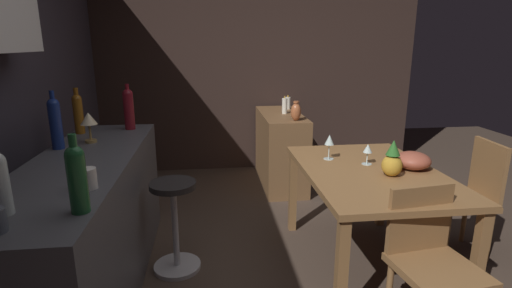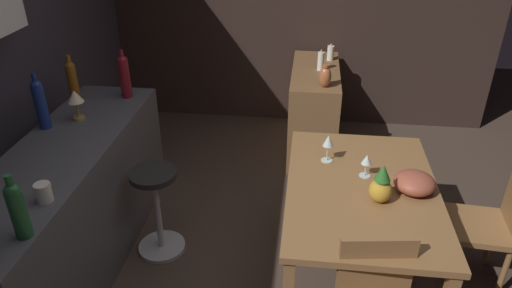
# 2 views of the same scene
# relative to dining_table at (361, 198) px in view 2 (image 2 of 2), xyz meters

# --- Properties ---
(ground_plane) EXTENTS (9.00, 9.00, 0.00)m
(ground_plane) POSITION_rel_dining_table_xyz_m (-0.10, 0.38, -0.66)
(ground_plane) COLOR #47382D
(wall_side_right) EXTENTS (0.10, 4.40, 2.60)m
(wall_side_right) POSITION_rel_dining_table_xyz_m (2.45, 0.68, 0.64)
(wall_side_right) COLOR #33231E
(wall_side_right) RESTS_ON ground_plane
(dining_table) EXTENTS (1.34, 0.90, 0.74)m
(dining_table) POSITION_rel_dining_table_xyz_m (0.00, 0.00, 0.00)
(dining_table) COLOR olive
(dining_table) RESTS_ON ground_plane
(kitchen_counter) EXTENTS (2.10, 0.60, 0.90)m
(kitchen_counter) POSITION_rel_dining_table_xyz_m (-0.08, 1.87, -0.21)
(kitchen_counter) COLOR #4C4C51
(kitchen_counter) RESTS_ON ground_plane
(sideboard_cabinet) EXTENTS (1.10, 0.44, 0.82)m
(sideboard_cabinet) POSITION_rel_dining_table_xyz_m (1.78, 0.30, -0.25)
(sideboard_cabinet) COLOR brown
(sideboard_cabinet) RESTS_ON ground_plane
(chair_by_doorway) EXTENTS (0.43, 0.43, 0.89)m
(chair_by_doorway) POSITION_rel_dining_table_xyz_m (0.09, -0.84, -0.17)
(chair_by_doorway) COLOR olive
(chair_by_doorway) RESTS_ON ground_plane
(bar_stool) EXTENTS (0.34, 0.34, 0.66)m
(bar_stool) POSITION_rel_dining_table_xyz_m (0.13, 1.35, -0.30)
(bar_stool) COLOR #262323
(bar_stool) RESTS_ON ground_plane
(wine_glass_left) EXTENTS (0.07, 0.07, 0.15)m
(wine_glass_left) POSITION_rel_dining_table_xyz_m (0.13, -0.02, 0.19)
(wine_glass_left) COLOR silver
(wine_glass_left) RESTS_ON dining_table
(wine_glass_right) EXTENTS (0.08, 0.08, 0.19)m
(wine_glass_right) POSITION_rel_dining_table_xyz_m (0.28, 0.21, 0.22)
(wine_glass_right) COLOR silver
(wine_glass_right) RESTS_ON dining_table
(pineapple_centerpiece) EXTENTS (0.13, 0.13, 0.24)m
(pineapple_centerpiece) POSITION_rel_dining_table_xyz_m (-0.13, -0.08, 0.19)
(pineapple_centerpiece) COLOR gold
(pineapple_centerpiece) RESTS_ON dining_table
(fruit_bowl) EXTENTS (0.24, 0.24, 0.12)m
(fruit_bowl) POSITION_rel_dining_table_xyz_m (-0.01, -0.29, 0.14)
(fruit_bowl) COLOR #9E4C38
(fruit_bowl) RESTS_ON dining_table
(wine_bottle_green) EXTENTS (0.08, 0.08, 0.33)m
(wine_bottle_green) POSITION_rel_dining_table_xyz_m (-0.83, 1.63, 0.40)
(wine_bottle_green) COLOR #1E592D
(wine_bottle_green) RESTS_ON kitchen_counter
(wine_bottle_cobalt) EXTENTS (0.08, 0.08, 0.39)m
(wine_bottle_cobalt) POSITION_rel_dining_table_xyz_m (0.22, 2.10, 0.43)
(wine_bottle_cobalt) COLOR navy
(wine_bottle_cobalt) RESTS_ON kitchen_counter
(wine_bottle_ruby) EXTENTS (0.08, 0.08, 0.37)m
(wine_bottle_ruby) POSITION_rel_dining_table_xyz_m (0.79, 1.74, 0.42)
(wine_bottle_ruby) COLOR maroon
(wine_bottle_ruby) RESTS_ON kitchen_counter
(wine_bottle_amber) EXTENTS (0.07, 0.07, 0.36)m
(wine_bottle_amber) POSITION_rel_dining_table_xyz_m (0.68, 2.10, 0.41)
(wine_bottle_amber) COLOR #8C5114
(wine_bottle_amber) RESTS_ON kitchen_counter
(cup_white) EXTENTS (0.12, 0.08, 0.10)m
(cup_white) POSITION_rel_dining_table_xyz_m (-0.56, 1.68, 0.30)
(cup_white) COLOR white
(cup_white) RESTS_ON kitchen_counter
(counter_lamp) EXTENTS (0.11, 0.11, 0.22)m
(counter_lamp) POSITION_rel_dining_table_xyz_m (0.37, 1.93, 0.40)
(counter_lamp) COLOR #A58447
(counter_lamp) RESTS_ON kitchen_counter
(pillar_candle_tall) EXTENTS (0.06, 0.06, 0.20)m
(pillar_candle_tall) POSITION_rel_dining_table_xyz_m (1.78, 0.26, 0.25)
(pillar_candle_tall) COLOR white
(pillar_candle_tall) RESTS_ON sideboard_cabinet
(pillar_candle_short) EXTENTS (0.07, 0.07, 0.17)m
(pillar_candle_short) POSITION_rel_dining_table_xyz_m (2.07, 0.16, 0.24)
(pillar_candle_short) COLOR white
(pillar_candle_short) RESTS_ON sideboard_cabinet
(vase_copper) EXTENTS (0.11, 0.11, 0.20)m
(vase_copper) POSITION_rel_dining_table_xyz_m (1.37, 0.22, 0.26)
(vase_copper) COLOR #B26038
(vase_copper) RESTS_ON sideboard_cabinet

